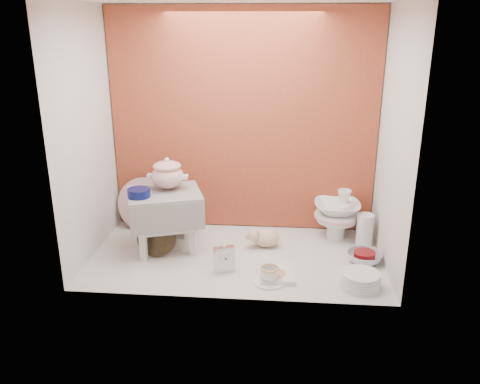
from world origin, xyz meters
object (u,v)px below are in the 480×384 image
object	(u,v)px
plush_pig	(266,238)
crystal_bowl	(364,258)
floral_platter	(143,204)
porcelain_tower	(337,214)
blue_white_vase	(178,213)
mantel_clock	(224,258)
dinner_plate_stack	(361,280)
gold_rim_teacup	(269,274)
step_stool	(166,221)
soup_tureen	(167,173)

from	to	relation	value
plush_pig	crystal_bowl	size ratio (longest dim) A/B	1.05
floral_platter	porcelain_tower	xyz separation A→B (m)	(1.33, -0.04, -0.01)
floral_platter	blue_white_vase	xyz separation A→B (m)	(0.24, -0.01, -0.05)
mantel_clock	dinner_plate_stack	world-z (taller)	mantel_clock
dinner_plate_stack	gold_rim_teacup	bearing A→B (deg)	179.24
blue_white_vase	plush_pig	world-z (taller)	blue_white_vase
step_stool	mantel_clock	distance (m)	0.50
dinner_plate_stack	floral_platter	bearing A→B (deg)	153.77
step_stool	plush_pig	world-z (taller)	step_stool
floral_platter	mantel_clock	size ratio (longest dim) A/B	2.12
floral_platter	step_stool	bearing A→B (deg)	-52.70
mantel_clock	gold_rim_teacup	distance (m)	0.29
crystal_bowl	blue_white_vase	bearing A→B (deg)	162.78
crystal_bowl	dinner_plate_stack	bearing A→B (deg)	-102.22
dinner_plate_stack	porcelain_tower	distance (m)	0.68
mantel_clock	porcelain_tower	size ratio (longest dim) A/B	0.51
floral_platter	gold_rim_teacup	bearing A→B (deg)	-37.23
floral_platter	crystal_bowl	bearing A→B (deg)	-14.94
step_stool	crystal_bowl	size ratio (longest dim) A/B	2.10
blue_white_vase	mantel_clock	distance (m)	0.69
plush_pig	crystal_bowl	xyz separation A→B (m)	(0.61, -0.17, -0.03)
step_stool	dinner_plate_stack	size ratio (longest dim) A/B	1.95
step_stool	mantel_clock	bearing A→B (deg)	-52.65
step_stool	blue_white_vase	bearing A→B (deg)	68.87
mantel_clock	plush_pig	xyz separation A→B (m)	(0.23, 0.35, -0.02)
soup_tureen	mantel_clock	bearing A→B (deg)	-40.52
plush_pig	dinner_plate_stack	xyz separation A→B (m)	(0.54, -0.47, -0.02)
dinner_plate_stack	porcelain_tower	world-z (taller)	porcelain_tower
blue_white_vase	crystal_bowl	bearing A→B (deg)	-17.22
floral_platter	blue_white_vase	size ratio (longest dim) A/B	1.40
blue_white_vase	crystal_bowl	world-z (taller)	blue_white_vase
mantel_clock	crystal_bowl	bearing A→B (deg)	-10.56
soup_tureen	porcelain_tower	bearing A→B (deg)	10.64
gold_rim_teacup	blue_white_vase	bearing A→B (deg)	134.38
blue_white_vase	plush_pig	xyz separation A→B (m)	(0.62, -0.21, -0.07)
blue_white_vase	mantel_clock	xyz separation A→B (m)	(0.39, -0.57, -0.05)
gold_rim_teacup	mantel_clock	bearing A→B (deg)	157.82
floral_platter	mantel_clock	world-z (taller)	floral_platter
crystal_bowl	soup_tureen	bearing A→B (deg)	172.94
porcelain_tower	floral_platter	bearing A→B (deg)	178.47
soup_tureen	plush_pig	bearing A→B (deg)	1.52
floral_platter	mantel_clock	bearing A→B (deg)	-42.23
gold_rim_teacup	soup_tureen	bearing A→B (deg)	146.02
blue_white_vase	porcelain_tower	distance (m)	1.09
plush_pig	floral_platter	bearing A→B (deg)	168.32
floral_platter	gold_rim_teacup	distance (m)	1.14
soup_tureen	plush_pig	size ratio (longest dim) A/B	1.11
soup_tureen	porcelain_tower	distance (m)	1.16
dinner_plate_stack	porcelain_tower	xyz separation A→B (m)	(-0.08, 0.66, 0.13)
blue_white_vase	gold_rim_teacup	distance (m)	0.95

